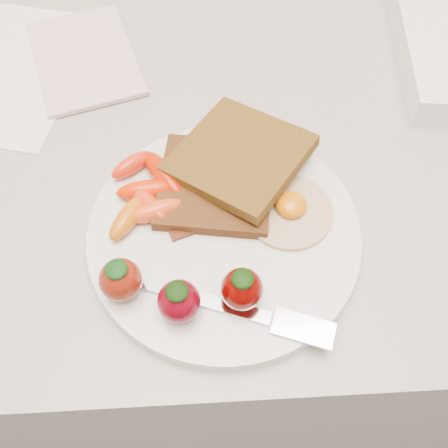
{
  "coord_description": "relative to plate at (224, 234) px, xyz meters",
  "views": [
    {
      "loc": [
        -0.03,
        1.31,
        1.34
      ],
      "look_at": [
        -0.01,
        1.56,
        0.93
      ],
      "focal_mm": 40.0,
      "sensor_mm": 36.0,
      "label": 1
    }
  ],
  "objects": [
    {
      "name": "counter",
      "position": [
        0.01,
        0.14,
        -0.46
      ],
      "size": [
        2.0,
        0.6,
        0.9
      ],
      "primitive_type": "cube",
      "color": "gray",
      "rests_on": "ground"
    },
    {
      "name": "plate",
      "position": [
        0.0,
        0.0,
        0.0
      ],
      "size": [
        0.27,
        0.27,
        0.02
      ],
      "primitive_type": "cylinder",
      "color": "silver",
      "rests_on": "counter"
    },
    {
      "name": "toast_lower",
      "position": [
        -0.01,
        0.05,
        0.02
      ],
      "size": [
        0.13,
        0.13,
        0.01
      ],
      "primitive_type": "cube",
      "rotation": [
        0.0,
        0.0,
        -0.15
      ],
      "color": "#44220E",
      "rests_on": "plate"
    },
    {
      "name": "toast_upper",
      "position": [
        0.02,
        0.07,
        0.03
      ],
      "size": [
        0.17,
        0.17,
        0.03
      ],
      "primitive_type": "cube",
      "rotation": [
        0.0,
        -0.1,
        -0.65
      ],
      "color": "#493111",
      "rests_on": "toast_lower"
    },
    {
      "name": "fried_egg",
      "position": [
        0.07,
        0.02,
        0.01
      ],
      "size": [
        0.12,
        0.12,
        0.02
      ],
      "color": "beige",
      "rests_on": "plate"
    },
    {
      "name": "bacon_strips",
      "position": [
        -0.01,
        0.02,
        0.01
      ],
      "size": [
        0.1,
        0.07,
        0.01
      ],
      "color": "black",
      "rests_on": "plate"
    },
    {
      "name": "baby_carrots",
      "position": [
        -0.08,
        0.04,
        0.02
      ],
      "size": [
        0.09,
        0.12,
        0.02
      ],
      "color": "red",
      "rests_on": "plate"
    },
    {
      "name": "strawberries",
      "position": [
        -0.04,
        -0.07,
        0.03
      ],
      "size": [
        0.14,
        0.06,
        0.05
      ],
      "color": "maroon",
      "rests_on": "plate"
    },
    {
      "name": "fork",
      "position": [
        0.02,
        -0.09,
        0.01
      ],
      "size": [
        0.18,
        0.08,
        0.0
      ],
      "color": "silver",
      "rests_on": "plate"
    },
    {
      "name": "paper_sheet",
      "position": [
        -0.26,
        0.26,
        -0.01
      ],
      "size": [
        0.24,
        0.28,
        0.0
      ],
      "primitive_type": "cube",
      "rotation": [
        0.0,
        0.0,
        -0.25
      ],
      "color": "white",
      "rests_on": "counter"
    },
    {
      "name": "notepad",
      "position": [
        -0.16,
        0.27,
        -0.0
      ],
      "size": [
        0.17,
        0.2,
        0.01
      ],
      "primitive_type": "cube",
      "rotation": [
        0.0,
        0.0,
        0.29
      ],
      "color": "beige",
      "rests_on": "paper_sheet"
    }
  ]
}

